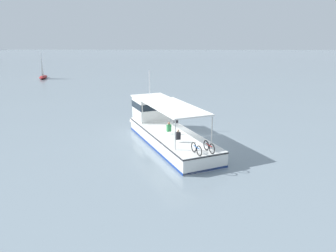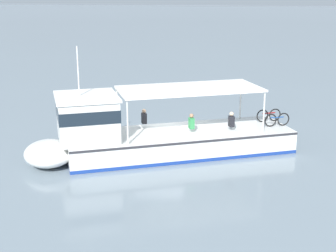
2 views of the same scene
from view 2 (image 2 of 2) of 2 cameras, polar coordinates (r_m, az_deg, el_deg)
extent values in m
plane|color=gray|center=(25.01, -0.84, -2.06)|extent=(400.00, 400.00, 0.00)
cube|color=white|center=(23.46, 1.41, -1.89)|extent=(11.13, 7.50, 1.10)
ellipsoid|color=white|center=(22.55, -13.87, -3.12)|extent=(3.25, 3.60, 1.01)
cube|color=navy|center=(23.60, 1.41, -2.93)|extent=(11.15, 7.54, 0.16)
cube|color=#2D2D33|center=(23.32, 1.42, -0.79)|extent=(11.16, 7.56, 0.10)
cube|color=white|center=(22.21, -9.49, 0.89)|extent=(3.51, 3.57, 1.90)
cube|color=#19232D|center=(22.13, -9.53, 1.73)|extent=(3.58, 3.64, 0.56)
cube|color=white|center=(21.98, -9.61, 3.44)|extent=(3.73, 3.78, 0.12)
cube|color=white|center=(22.93, 2.54, 4.40)|extent=(7.32, 5.52, 0.10)
cylinder|color=silver|center=(21.11, -4.78, 0.41)|extent=(0.08, 0.08, 2.00)
cylinder|color=silver|center=(23.71, -6.01, 2.11)|extent=(0.08, 0.08, 2.00)
cylinder|color=silver|center=(23.15, 11.23, 1.55)|extent=(0.08, 0.08, 2.00)
cylinder|color=silver|center=(25.54, 8.54, 3.03)|extent=(0.08, 0.08, 2.00)
cylinder|color=silver|center=(21.73, -10.55, 6.37)|extent=(0.06, 0.06, 2.20)
sphere|color=white|center=(24.45, -7.46, -1.41)|extent=(0.36, 0.36, 0.36)
sphere|color=white|center=(25.08, 0.02, -0.82)|extent=(0.36, 0.36, 0.36)
sphere|color=white|center=(26.05, 6.61, -0.29)|extent=(0.36, 0.36, 0.36)
torus|color=black|center=(24.48, 11.99, 0.67)|extent=(0.62, 0.34, 0.66)
torus|color=black|center=(24.80, 13.43, 0.78)|extent=(0.62, 0.34, 0.66)
cylinder|color=#1E478C|center=(24.61, 12.73, 0.99)|extent=(0.66, 0.35, 0.06)
torus|color=black|center=(25.25, 11.07, 1.19)|extent=(0.62, 0.34, 0.66)
torus|color=black|center=(25.57, 12.47, 1.29)|extent=(0.62, 0.34, 0.66)
cylinder|color=maroon|center=(25.38, 11.79, 1.50)|extent=(0.66, 0.35, 0.06)
cube|color=black|center=(23.47, 7.48, 0.56)|extent=(0.34, 0.38, 0.52)
sphere|color=beige|center=(23.38, 7.51, 1.43)|extent=(0.20, 0.20, 0.20)
cube|color=#338C4C|center=(22.96, 2.78, 0.33)|extent=(0.34, 0.38, 0.52)
sphere|color=#9E7051|center=(22.86, 2.79, 1.22)|extent=(0.20, 0.20, 0.20)
cube|color=black|center=(23.84, -2.84, 0.92)|extent=(0.34, 0.38, 0.52)
sphere|color=tan|center=(23.75, -2.85, 1.78)|extent=(0.20, 0.20, 0.20)
camera|label=1|loc=(29.59, 51.30, 10.74)|focal=32.47mm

